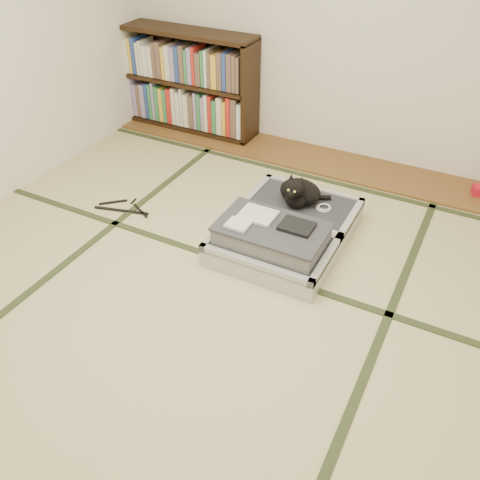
% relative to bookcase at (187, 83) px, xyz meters
% --- Properties ---
extents(floor, '(4.50, 4.50, 0.00)m').
position_rel_bookcase_xyz_m(floor, '(1.41, -2.07, -0.45)').
color(floor, '#C9C086').
rests_on(floor, ground).
extents(wood_strip, '(4.00, 0.50, 0.02)m').
position_rel_bookcase_xyz_m(wood_strip, '(1.41, -0.07, -0.44)').
color(wood_strip, brown).
rests_on(wood_strip, ground).
extents(room_shell, '(4.50, 4.50, 4.50)m').
position_rel_bookcase_xyz_m(room_shell, '(1.41, -2.07, 1.01)').
color(room_shell, white).
rests_on(room_shell, ground).
extents(tatami_borders, '(4.00, 4.50, 0.01)m').
position_rel_bookcase_xyz_m(tatami_borders, '(1.41, -1.58, -0.45)').
color(tatami_borders, '#2D381E').
rests_on(tatami_borders, ground).
extents(bookcase, '(1.36, 0.31, 0.92)m').
position_rel_bookcase_xyz_m(bookcase, '(0.00, 0.00, 0.00)').
color(bookcase, black).
rests_on(bookcase, wood_strip).
extents(suitcase, '(0.78, 1.04, 0.31)m').
position_rel_bookcase_xyz_m(suitcase, '(1.59, -1.32, -0.34)').
color(suitcase, '#AFB0B4').
rests_on(suitcase, floor).
extents(cat, '(0.35, 0.35, 0.28)m').
position_rel_bookcase_xyz_m(cat, '(1.57, -1.03, -0.20)').
color(cat, black).
rests_on(cat, suitcase).
extents(cable_coil, '(0.11, 0.11, 0.03)m').
position_rel_bookcase_xyz_m(cable_coil, '(1.75, -1.00, -0.29)').
color(cable_coil, white).
rests_on(cable_coil, suitcase).
extents(hanger, '(0.44, 0.25, 0.01)m').
position_rel_bookcase_xyz_m(hanger, '(0.34, -1.48, -0.44)').
color(hanger, black).
rests_on(hanger, floor).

